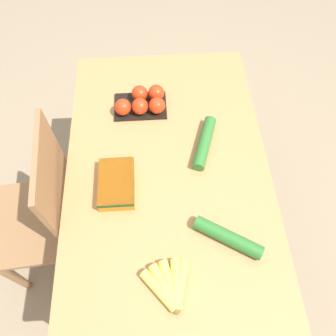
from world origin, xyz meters
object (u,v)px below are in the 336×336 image
chair (46,214)px  tomato_pack (143,102)px  cucumber_near (228,237)px  cucumber_far (204,143)px  banana_bunch (170,287)px  carrot_bag (116,183)px

chair → tomato_pack: size_ratio=4.29×
cucumber_near → cucumber_far: (0.40, 0.03, 0.00)m
chair → cucumber_near: size_ratio=4.16×
chair → cucumber_near: bearing=66.7°
banana_bunch → tomato_pack: (0.77, 0.07, 0.02)m
chair → tomato_pack: bearing=124.0°
cucumber_near → chair: bearing=71.6°
cucumber_far → banana_bunch: bearing=162.0°
carrot_bag → cucumber_far: carrot_bag is taller
carrot_bag → cucumber_far: bearing=-64.5°
carrot_bag → cucumber_far: (0.17, -0.36, -0.01)m
banana_bunch → tomato_pack: 0.78m
tomato_pack → banana_bunch: bearing=-175.0°
banana_bunch → cucumber_far: size_ratio=0.68×
tomato_pack → carrot_bag: (-0.39, 0.11, -0.01)m
banana_bunch → tomato_pack: tomato_pack is taller
banana_bunch → chair: bearing=53.3°
tomato_pack → cucumber_near: tomato_pack is taller
banana_bunch → carrot_bag: (0.38, 0.18, 0.01)m
tomato_pack → carrot_bag: bearing=164.5°
chair → tomato_pack: chair is taller
chair → tomato_pack: (0.38, -0.47, 0.30)m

